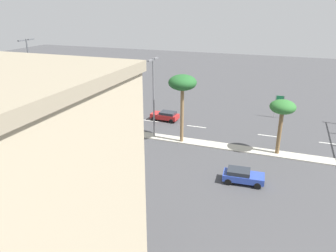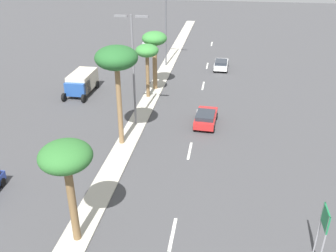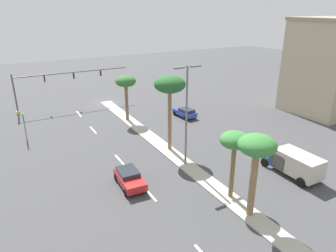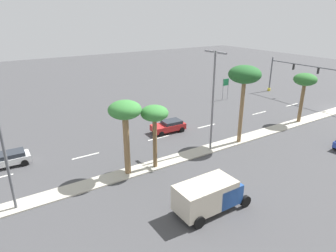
{
  "view_description": "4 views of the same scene",
  "coord_description": "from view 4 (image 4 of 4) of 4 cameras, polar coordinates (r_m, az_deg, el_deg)",
  "views": [
    {
      "loc": [
        -36.42,
        10.12,
        16.26
      ],
      "look_at": [
        -3.2,
        22.43,
        3.02
      ],
      "focal_mm": 34.91,
      "sensor_mm": 36.0,
      "label": 1
    },
    {
      "loc": [
        7.85,
        -4.87,
        15.55
      ],
      "look_at": [
        3.58,
        22.12,
        1.79
      ],
      "focal_mm": 39.05,
      "sensor_mm": 36.0,
      "label": 2
    },
    {
      "loc": [
        15.29,
        49.35,
        15.23
      ],
      "look_at": [
        0.06,
        22.06,
        3.11
      ],
      "focal_mm": 32.91,
      "sensor_mm": 36.0,
      "label": 3
    },
    {
      "loc": [
        -21.83,
        44.88,
        13.53
      ],
      "look_at": [
        -0.49,
        31.08,
        3.92
      ],
      "focal_mm": 32.12,
      "sensor_mm": 36.0,
      "label": 4
    }
  ],
  "objects": [
    {
      "name": "lane_stripe_mid",
      "position": [
        45.23,
        16.95,
        2.39
      ],
      "size": [
        0.2,
        2.8,
        0.01
      ],
      "primitive_type": "cube",
      "color": "silver",
      "rests_on": "ground"
    },
    {
      "name": "palm_tree_left",
      "position": [
        25.2,
        -8.17,
        2.32
      ],
      "size": [
        2.81,
        2.81,
        6.67
      ],
      "color": "olive",
      "rests_on": "median_curb"
    },
    {
      "name": "ground_plane",
      "position": [
        29.69,
        1.3,
        -6.4
      ],
      "size": [
        160.0,
        160.0,
        0.0
      ],
      "primitive_type": "plane",
      "color": "#424244"
    },
    {
      "name": "lane_stripe_left",
      "position": [
        51.02,
        22.49,
        3.74
      ],
      "size": [
        0.2,
        2.8,
        0.01
      ],
      "primitive_type": "cube",
      "color": "silver",
      "rests_on": "ground"
    },
    {
      "name": "traffic_signal_gantry",
      "position": [
        55.26,
        23.08,
        9.2
      ],
      "size": [
        17.9,
        0.53,
        6.13
      ],
      "color": "#515459",
      "rests_on": "ground"
    },
    {
      "name": "palm_tree_leading",
      "position": [
        41.82,
        24.55,
        7.75
      ],
      "size": [
        2.83,
        2.83,
        6.36
      ],
      "color": "brown",
      "rests_on": "median_curb"
    },
    {
      "name": "box_truck",
      "position": [
        22.28,
        7.99,
        -12.74
      ],
      "size": [
        2.53,
        5.6,
        2.36
      ],
      "color": "#234C99",
      "rests_on": "ground"
    },
    {
      "name": "street_lamp_far",
      "position": [
        30.08,
        8.58,
        6.02
      ],
      "size": [
        2.9,
        0.24,
        10.1
      ],
      "color": "slate",
      "rests_on": "median_curb"
    },
    {
      "name": "median_curb",
      "position": [
        26.42,
        -14.55,
        -10.68
      ],
      "size": [
        1.8,
        77.07,
        0.12
      ],
      "primitive_type": "cube",
      "color": "#B7B2A3",
      "rests_on": "ground"
    },
    {
      "name": "lane_stripe_front",
      "position": [
        31.51,
        -15.33,
        -5.5
      ],
      "size": [
        0.2,
        2.8,
        0.01
      ],
      "primitive_type": "cube",
      "color": "silver",
      "rests_on": "ground"
    },
    {
      "name": "palm_tree_near",
      "position": [
        26.28,
        -2.58,
        2.02
      ],
      "size": [
        2.47,
        2.47,
        5.89
      ],
      "color": "brown",
      "rests_on": "median_curb"
    },
    {
      "name": "sedan_red_rear",
      "position": [
        36.14,
        0.16,
        0.02
      ],
      "size": [
        2.17,
        4.13,
        1.39
      ],
      "color": "red",
      "rests_on": "ground"
    },
    {
      "name": "lane_stripe_far",
      "position": [
        38.53,
        7.31,
        -0.01
      ],
      "size": [
        0.2,
        2.8,
        0.01
      ],
      "primitive_type": "cube",
      "color": "silver",
      "rests_on": "ground"
    },
    {
      "name": "directional_road_sign",
      "position": [
        50.37,
        10.9,
        7.66
      ],
      "size": [
        0.1,
        1.24,
        3.48
      ],
      "color": "gray",
      "rests_on": "ground"
    },
    {
      "name": "palm_tree_rear",
      "position": [
        32.21,
        14.33,
        9.1
      ],
      "size": [
        3.37,
        3.37,
        8.42
      ],
      "color": "olive",
      "rests_on": "median_curb"
    },
    {
      "name": "sedan_white_front",
      "position": [
        31.99,
        -28.25,
        -5.54
      ],
      "size": [
        1.99,
        4.25,
        1.32
      ],
      "color": "silver",
      "rests_on": "ground"
    },
    {
      "name": "lane_stripe_center",
      "position": [
        34.65,
        -1.79,
        -2.27
      ],
      "size": [
        0.2,
        2.8,
        0.01
      ],
      "primitive_type": "cube",
      "color": "silver",
      "rests_on": "ground"
    }
  ]
}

